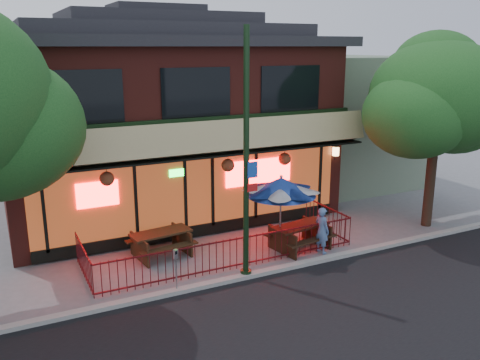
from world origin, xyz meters
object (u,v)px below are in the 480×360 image
Objects in this scene: picnic_table_left at (161,240)px; parking_meter_near at (176,264)px; patio_umbrella at (281,186)px; pedestrian at (322,230)px; street_light at (246,171)px; street_tree_right at (438,90)px; picnic_table_right at (300,233)px.

picnic_table_left is 2.64m from parking_meter_near.
patio_umbrella reaches higher than picnic_table_left.
pedestrian is at bearing -33.51° from patio_umbrella.
picnic_table_left is at bearing 160.01° from patio_umbrella.
street_light is 1.00× the size of street_tree_right.
patio_umbrella is (3.59, -1.30, 1.64)m from picnic_table_left.
parking_meter_near is (-5.11, -0.55, 0.08)m from pedestrian.
picnic_table_left is 1.35× the size of pedestrian.
street_light reaches higher than picnic_table_left.
picnic_table_right reaches higher than picnic_table_left.
parking_meter_near is (-0.41, -2.59, 0.31)m from picnic_table_left.
street_light is at bearing -156.56° from picnic_table_right.
patio_umbrella reaches higher than parking_meter_near.
picnic_table_left is at bearing 123.99° from street_light.
street_light reaches higher than patio_umbrella.
pedestrian is (-5.06, -0.49, -4.20)m from street_tree_right.
picnic_table_left is 4.50m from picnic_table_right.
pedestrian is 5.14m from parking_meter_near.
parking_meter_near is (-3.99, -1.28, -1.32)m from patio_umbrella.
picnic_table_left is 1.65× the size of parking_meter_near.
street_light is 3.14m from parking_meter_near.
patio_umbrella is at bearing -19.99° from picnic_table_left.
street_light is 3.81m from picnic_table_right.
street_tree_right is at bearing 5.80° from parking_meter_near.
pedestrian reaches higher than parking_meter_near.
street_light is at bearing -146.45° from patio_umbrella.
street_tree_right reaches higher than parking_meter_near.
picnic_table_right is 1.40× the size of pedestrian.
picnic_table_left is at bearing 161.29° from picnic_table_right.
patio_umbrella reaches higher than pedestrian.
picnic_table_left is 0.81× the size of patio_umbrella.
parking_meter_near reaches higher than picnic_table_right.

